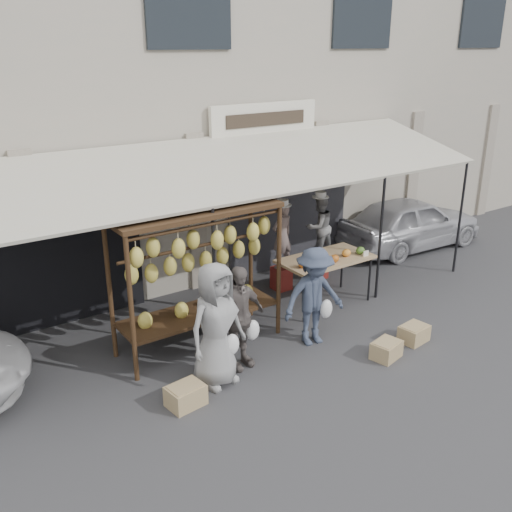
% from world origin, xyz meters
% --- Properties ---
extents(ground_plane, '(90.00, 90.00, 0.00)m').
position_xyz_m(ground_plane, '(0.00, 0.00, 0.00)').
color(ground_plane, '#2D2D30').
extents(shophouse, '(24.00, 6.15, 7.30)m').
position_xyz_m(shophouse, '(-0.00, 6.50, 3.65)').
color(shophouse, '#9B9686').
rests_on(shophouse, ground_plane).
extents(awning, '(10.00, 2.35, 2.92)m').
position_xyz_m(awning, '(0.01, 2.28, 2.57)').
color(awning, '#B9B299').
rests_on(awning, ground_plane).
extents(banana_rack, '(2.60, 0.90, 2.24)m').
position_xyz_m(banana_rack, '(-1.11, 1.42, 1.56)').
color(banana_rack, '#382313').
rests_on(banana_rack, ground_plane).
extents(produce_table, '(1.70, 0.90, 1.04)m').
position_xyz_m(produce_table, '(1.51, 1.47, 0.87)').
color(produce_table, '#A27E5B').
rests_on(produce_table, ground_plane).
extents(vendor_left, '(0.49, 0.35, 1.27)m').
position_xyz_m(vendor_left, '(1.27, 2.48, 1.09)').
color(vendor_left, '#6F5D59').
rests_on(vendor_left, stool_left).
extents(vendor_right, '(0.63, 0.50, 1.28)m').
position_xyz_m(vendor_right, '(2.23, 2.52, 1.09)').
color(vendor_right, gray).
rests_on(vendor_right, stool_right).
extents(customer_left, '(0.96, 0.71, 1.80)m').
position_xyz_m(customer_left, '(-1.44, 0.38, 0.90)').
color(customer_left, gray).
rests_on(customer_left, ground_plane).
extents(customer_mid, '(0.96, 0.49, 1.58)m').
position_xyz_m(customer_mid, '(-0.96, 0.57, 0.79)').
color(customer_mid, '#5F5652').
rests_on(customer_mid, ground_plane).
extents(customer_right, '(1.12, 0.75, 1.60)m').
position_xyz_m(customer_right, '(0.40, 0.49, 0.80)').
color(customer_right, '#353F54').
rests_on(customer_right, ground_plane).
extents(stool_left, '(0.35, 0.35, 0.45)m').
position_xyz_m(stool_left, '(1.27, 2.48, 0.23)').
color(stool_left, maroon).
rests_on(stool_left, ground_plane).
extents(stool_right, '(0.41, 0.41, 0.45)m').
position_xyz_m(stool_right, '(2.23, 2.52, 0.23)').
color(stool_right, maroon).
rests_on(stool_right, ground_plane).
extents(crate_near_a, '(0.50, 0.42, 0.26)m').
position_xyz_m(crate_near_a, '(1.02, -0.51, 0.13)').
color(crate_near_a, tan).
rests_on(crate_near_a, ground_plane).
extents(crate_near_b, '(0.49, 0.39, 0.27)m').
position_xyz_m(crate_near_b, '(1.76, -0.40, 0.13)').
color(crate_near_b, tan).
rests_on(crate_near_b, ground_plane).
extents(crate_far, '(0.51, 0.42, 0.28)m').
position_xyz_m(crate_far, '(-2.07, 0.14, 0.14)').
color(crate_far, tan).
rests_on(crate_far, ground_plane).
extents(sedan, '(3.66, 1.63, 1.22)m').
position_xyz_m(sedan, '(5.19, 2.72, 0.61)').
color(sedan, '#B0B0B6').
rests_on(sedan, ground_plane).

